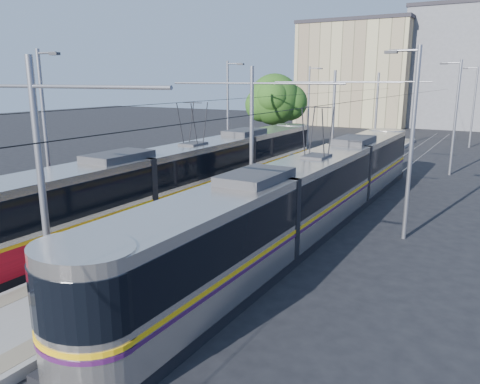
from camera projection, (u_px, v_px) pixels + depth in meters
The scene contains 14 objects.
ground at pixel (146, 267), 17.08m from camera, with size 160.00×160.00×0.00m, color black.
platform at pixel (316, 179), 31.35m from camera, with size 4.00×50.00×0.30m, color gray.
tactile_strip_left at pixel (296, 175), 32.02m from camera, with size 0.70×50.00×0.01m, color gray.
tactile_strip_right at pixel (337, 179), 30.60m from camera, with size 0.70×50.00×0.01m, color gray.
rails at pixel (316, 181), 31.38m from camera, with size 8.71×70.00×0.03m.
track_arrow at pixel (9, 276), 16.30m from camera, with size 1.20×5.00×0.01m, color silver.
tram_left at pixel (194, 174), 25.26m from camera, with size 2.43×27.78×5.50m.
tram_right at pixel (315, 189), 21.16m from camera, with size 2.43×28.64×5.50m.
catenary at pixel (301, 117), 27.93m from camera, with size 9.20×70.00×7.00m.
street_lamps at pixel (338, 115), 33.77m from camera, with size 15.18×38.22×8.00m.
shelter at pixel (294, 174), 26.47m from camera, with size 0.80×1.11×2.24m.
tree at pixel (278, 100), 41.41m from camera, with size 4.97×4.59×7.22m.
building_left at pixel (359, 74), 70.67m from camera, with size 16.32×12.24×15.07m.
building_centre at pixel (479, 68), 66.05m from camera, with size 18.36×14.28×16.67m.
Camera 1 is at (10.97, -12.09, 6.66)m, focal length 35.00 mm.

